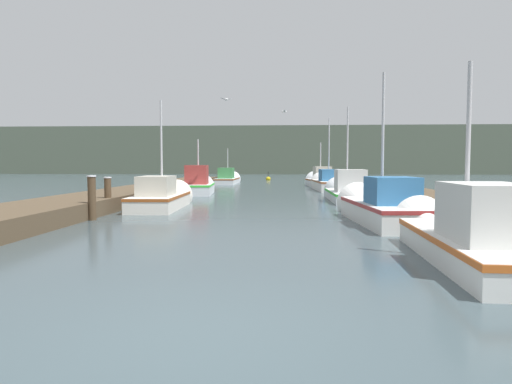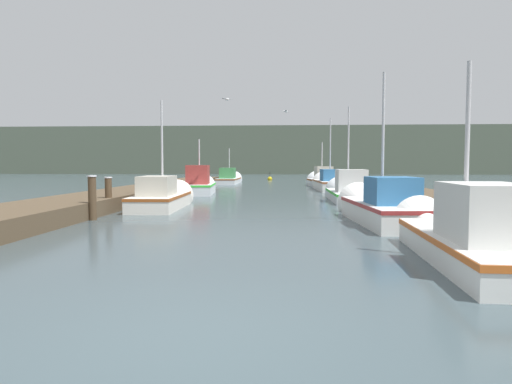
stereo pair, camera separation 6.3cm
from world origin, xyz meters
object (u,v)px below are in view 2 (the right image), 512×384
Objects in this scene: fishing_boat_0 at (459,233)px; channel_buoy at (270,179)px; mooring_piling_1 at (108,195)px; seagull_lead at (227,99)px; fishing_boat_1 at (379,207)px; fishing_boat_2 at (164,197)px; fishing_boat_4 at (200,185)px; fishing_boat_6 at (321,180)px; fishing_boat_3 at (347,191)px; fishing_boat_7 at (230,179)px; seagull_1 at (285,111)px; fishing_boat_5 at (329,183)px; mooring_piling_2 at (92,198)px; mooring_piling_0 at (343,180)px.

fishing_boat_0 is 38.10m from channel_buoy.
mooring_piling_1 reaches higher than channel_buoy.
channel_buoy is 1.87× the size of seagull_lead.
fishing_boat_1 is 8.33m from fishing_boat_2.
fishing_boat_4 is 11.77m from fishing_boat_6.
fishing_boat_4 is at bearing 118.65° from fishing_boat_1.
fishing_boat_2 reaches higher than fishing_boat_6.
fishing_boat_2 reaches higher than mooring_piling_1.
channel_buoy is (-4.47, 24.66, -0.26)m from fishing_boat_3.
fishing_boat_4 is at bearing 88.73° from fishing_boat_2.
fishing_boat_0 is 5.10m from fishing_boat_1.
fishing_boat_7 reaches higher than channel_buoy.
channel_buoy is at bearing -126.35° from seagull_lead.
seagull_1 is at bearing 60.88° from fishing_boat_2.
fishing_boat_0 is 11.50m from mooring_piling_1.
seagull_1 reaches higher than fishing_boat_1.
fishing_boat_3 is 8.04m from fishing_boat_5.
fishing_boat_0 is 31.61m from fishing_boat_7.
fishing_boat_2 is 9.51× the size of seagull_1.
fishing_boat_6 is (-0.15, 4.64, 0.00)m from fishing_boat_5.
fishing_boat_5 is 12.10m from fishing_boat_7.
fishing_boat_0 is at bearing -88.85° from fishing_boat_3.
fishing_boat_6 is at bearing 65.18° from mooring_piling_1.
fishing_boat_0 is 10.51× the size of seagull_1.
fishing_boat_6 is (7.50, 9.07, -0.06)m from fishing_boat_4.
fishing_boat_3 is 1.01× the size of fishing_boat_5.
fishing_boat_3 is at bearing -65.96° from fishing_boat_7.
seagull_lead reaches higher than fishing_boat_6.
mooring_piling_1 is 8.92m from seagull_lead.
mooring_piling_2 is at bearing 154.28° from fishing_boat_0.
fishing_boat_5 is at bearing 90.34° from fishing_boat_3.
seagull_1 reaches higher than fishing_boat_2.
fishing_boat_5 reaches higher than fishing_boat_3.
fishing_boat_0 is 1.02× the size of fishing_boat_1.
mooring_piling_1 is at bearing -119.98° from fishing_boat_6.
fishing_boat_5 is 11.32× the size of seagull_lead.
fishing_boat_2 is at bearing -31.64° from seagull_1.
fishing_boat_1 reaches higher than fishing_boat_7.
fishing_boat_4 is 3.82× the size of mooring_piling_1.
fishing_boat_3 is at bearing -29.87° from fishing_boat_4.
fishing_boat_3 reaches higher than fishing_boat_1.
fishing_boat_4 reaches higher than channel_buoy.
fishing_boat_2 is 0.89× the size of fishing_boat_5.
mooring_piling_0 is 9.82m from seagull_1.
fishing_boat_1 is 33.00m from channel_buoy.
mooring_piling_2 is 2.42× the size of seagull_1.
mooring_piling_0 is 1.80× the size of seagull_lead.
fishing_boat_4 is 5.01× the size of mooring_piling_0.
fishing_boat_2 is (-7.46, 3.72, -0.02)m from fishing_boat_1.
fishing_boat_2 is at bearing -93.94° from fishing_boat_4.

